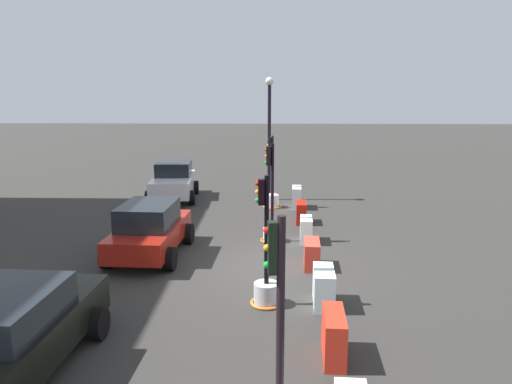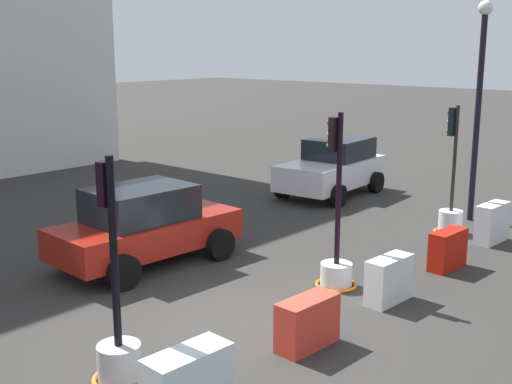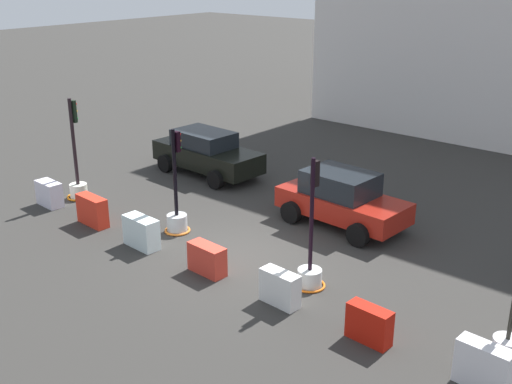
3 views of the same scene
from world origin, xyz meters
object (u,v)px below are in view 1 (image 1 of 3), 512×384
at_px(construction_barrier_1, 334,336).
at_px(construction_barrier_5, 301,213).
at_px(construction_barrier_3, 312,254).
at_px(car_white_van, 173,181).
at_px(car_red_compact, 150,229).
at_px(construction_barrier_2, 324,287).
at_px(traffic_light_2, 272,224).
at_px(car_black_sedan, 15,333).
at_px(construction_barrier_6, 297,197).
at_px(traffic_light_1, 266,282).
at_px(street_lamp_post, 269,126).
at_px(traffic_light_3, 272,195).
at_px(construction_barrier_4, 306,230).

distance_m(construction_barrier_1, construction_barrier_5, 9.58).
xyz_separation_m(construction_barrier_3, car_white_van, (8.84, 5.70, 0.46)).
bearing_deg(car_red_compact, construction_barrier_3, -99.99).
xyz_separation_m(construction_barrier_2, car_white_van, (11.33, 5.76, 0.41)).
bearing_deg(traffic_light_2, car_black_sedan, 150.49).
height_order(car_black_sedan, car_white_van, car_white_van).
relative_size(construction_barrier_6, car_black_sedan, 0.23).
xyz_separation_m(construction_barrier_3, car_black_sedan, (-5.60, 5.67, 0.44)).
height_order(traffic_light_1, street_lamp_post, street_lamp_post).
bearing_deg(car_white_van, traffic_light_2, -144.66).
distance_m(construction_barrier_3, construction_barrier_5, 4.74).
distance_m(construction_barrier_1, car_red_compact, 7.50).
height_order(construction_barrier_6, street_lamp_post, street_lamp_post).
height_order(construction_barrier_5, car_white_van, car_white_van).
height_order(traffic_light_3, construction_barrier_6, traffic_light_3).
bearing_deg(construction_barrier_5, construction_barrier_3, 179.99).
bearing_deg(construction_barrier_2, construction_barrier_3, 1.49).
distance_m(traffic_light_1, construction_barrier_3, 2.83).
bearing_deg(construction_barrier_4, car_red_compact, 107.30).
bearing_deg(car_black_sedan, street_lamp_post, -17.16).
distance_m(car_red_compact, street_lamp_post, 9.02).
bearing_deg(construction_barrier_5, construction_barrier_4, -179.77).
relative_size(car_white_van, street_lamp_post, 0.71).
distance_m(construction_barrier_2, car_red_compact, 5.98).
bearing_deg(traffic_light_3, construction_barrier_3, -171.33).
relative_size(construction_barrier_5, construction_barrier_6, 0.95).
height_order(car_black_sedan, car_red_compact, car_red_compact).
relative_size(construction_barrier_2, construction_barrier_3, 1.06).
bearing_deg(construction_barrier_4, traffic_light_2, 88.80).
relative_size(construction_barrier_3, construction_barrier_6, 1.03).
bearing_deg(car_black_sedan, traffic_light_2, -29.51).
xyz_separation_m(car_black_sedan, car_white_van, (14.44, 0.03, 0.02)).
distance_m(traffic_light_1, street_lamp_post, 11.58).
relative_size(construction_barrier_3, car_red_compact, 0.27).
bearing_deg(traffic_light_1, street_lamp_post, -0.28).
distance_m(construction_barrier_2, construction_barrier_4, 4.87).
xyz_separation_m(traffic_light_3, construction_barrier_3, (-7.21, -1.10, -0.14)).
height_order(construction_barrier_4, car_white_van, car_white_van).
bearing_deg(construction_barrier_1, traffic_light_2, 8.90).
bearing_deg(car_white_van, traffic_light_3, -109.55).
xyz_separation_m(construction_barrier_4, street_lamp_post, (6.34, 1.25, 2.97)).
xyz_separation_m(construction_barrier_1, car_red_compact, (5.70, 4.87, 0.38)).
distance_m(traffic_light_3, car_black_sedan, 13.60).
xyz_separation_m(traffic_light_2, car_white_van, (6.44, 4.56, 0.26)).
bearing_deg(construction_barrier_3, construction_barrier_6, 0.37).
relative_size(traffic_light_2, construction_barrier_6, 3.17).
bearing_deg(construction_barrier_2, car_white_van, 26.96).
relative_size(car_white_van, car_red_compact, 0.98).
xyz_separation_m(construction_barrier_2, construction_barrier_3, (2.50, 0.07, -0.05)).
bearing_deg(construction_barrier_5, car_white_van, 54.29).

